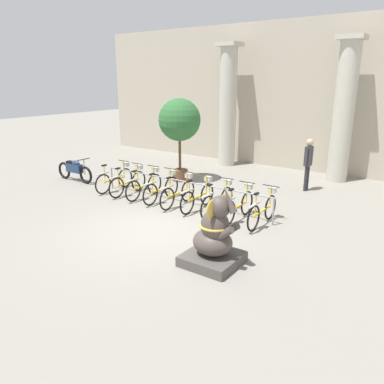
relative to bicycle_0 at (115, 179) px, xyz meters
The scene contains 18 objects.
ground_plane 4.00m from the bicycle_0, 27.87° to the right, with size 60.00×60.00×0.00m, color gray.
building_facade 8.03m from the bicycle_0, 62.40° to the left, with size 20.00×0.20×6.00m.
column_left 6.25m from the bicycle_0, 78.99° to the left, with size 0.91×0.91×5.16m.
column_right 8.54m from the bicycle_0, 44.07° to the left, with size 0.91×0.91×5.16m.
bike_rack 2.78m from the bicycle_0, ahead, with size 6.14×0.05×0.77m.
bicycle_0 is the anchor object (origin of this frame).
bicycle_1 0.69m from the bicycle_0, ahead, with size 0.48×1.72×0.99m.
bicycle_2 1.39m from the bicycle_0, ahead, with size 0.48×1.72×0.99m.
bicycle_3 2.08m from the bicycle_0, ahead, with size 0.48×1.72×0.99m.
bicycle_4 2.77m from the bicycle_0, ahead, with size 0.48×1.72×0.99m.
bicycle_5 3.46m from the bicycle_0, ahead, with size 0.48×1.72×0.99m.
bicycle_6 4.16m from the bicycle_0, ahead, with size 0.48×1.72×0.99m.
bicycle_7 4.85m from the bicycle_0, ahead, with size 0.48×1.72×0.99m.
bicycle_8 5.54m from the bicycle_0, ahead, with size 0.48×1.72×0.99m.
elephant_statue 6.25m from the bicycle_0, 25.06° to the right, with size 1.10×1.10×1.77m.
motorcycle 2.13m from the bicycle_0, behind, with size 1.90×0.55×0.92m.
person_pedestrian 6.64m from the bicycle_0, 34.95° to the left, with size 0.24×0.47×1.80m.
potted_tree 3.14m from the bicycle_0, 66.16° to the left, with size 1.55×1.55×3.05m.
Camera 1 is at (5.82, -6.83, 3.72)m, focal length 35.00 mm.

